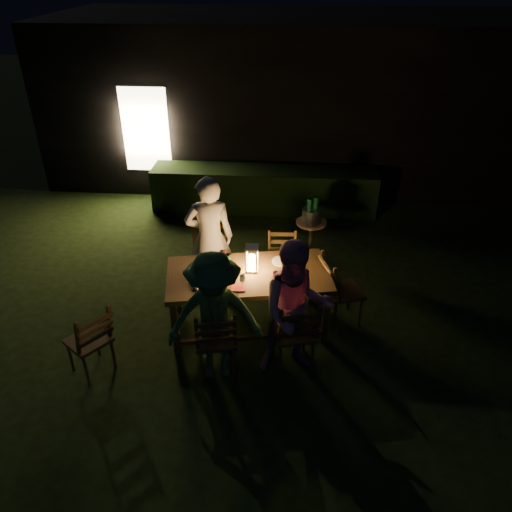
# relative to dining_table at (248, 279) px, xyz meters

# --- Properties ---
(garden_envelope) EXTENTS (40.00, 40.00, 3.20)m
(garden_envelope) POSITION_rel_dining_table_xyz_m (0.44, 5.98, 0.82)
(garden_envelope) COLOR black
(garden_envelope) RESTS_ON ground
(dining_table) EXTENTS (2.17, 1.37, 0.84)m
(dining_table) POSITION_rel_dining_table_xyz_m (0.00, 0.00, 0.00)
(dining_table) COLOR #4F371A
(dining_table) RESTS_ON ground
(chair_near_left) EXTENTS (0.54, 0.57, 1.02)m
(chair_near_left) POSITION_rel_dining_table_xyz_m (-0.29, -0.84, -0.45)
(chair_near_left) COLOR #4F371A
(chair_near_left) RESTS_ON ground
(chair_near_right) EXTENTS (0.58, 0.60, 1.04)m
(chair_near_right) POSITION_rel_dining_table_xyz_m (0.59, -0.67, -0.44)
(chair_near_right) COLOR #4F371A
(chair_near_right) RESTS_ON ground
(chair_far_left) EXTENTS (0.57, 0.59, 1.07)m
(chair_far_left) POSITION_rel_dining_table_xyz_m (-0.59, 0.67, -0.43)
(chair_far_left) COLOR #4F371A
(chair_far_left) RESTS_ON ground
(chair_far_right) EXTENTS (0.43, 0.46, 0.91)m
(chair_far_right) POSITION_rel_dining_table_xyz_m (0.40, 0.86, -0.48)
(chair_far_right) COLOR #4F371A
(chair_far_right) RESTS_ON ground
(chair_end) EXTENTS (0.61, 0.59, 1.03)m
(chair_end) POSITION_rel_dining_table_xyz_m (1.21, 0.23, -0.44)
(chair_end) COLOR #4F371A
(chair_end) RESTS_ON ground
(chair_spare) EXTENTS (0.64, 0.63, 0.98)m
(chair_spare) POSITION_rel_dining_table_xyz_m (-1.73, -0.96, -0.46)
(chair_spare) COLOR #4F371A
(chair_spare) RESTS_ON ground
(person_house_side) EXTENTS (0.73, 0.55, 1.81)m
(person_house_side) POSITION_rel_dining_table_xyz_m (-0.60, 0.72, 0.15)
(person_house_side) COLOR beige
(person_house_side) RESTS_ON ground
(person_opp_right) EXTENTS (0.93, 0.79, 1.70)m
(person_opp_right) POSITION_rel_dining_table_xyz_m (0.60, -0.72, 0.09)
(person_opp_right) COLOR #C98AAA
(person_opp_right) RESTS_ON ground
(person_opp_left) EXTENTS (1.15, 0.79, 1.62)m
(person_opp_left) POSITION_rel_dining_table_xyz_m (-0.29, -0.89, 0.06)
(person_opp_left) COLOR #376F3C
(person_opp_left) RESTS_ON ground
(lantern) EXTENTS (0.16, 0.16, 0.35)m
(lantern) POSITION_rel_dining_table_xyz_m (0.04, 0.06, 0.24)
(lantern) COLOR white
(lantern) RESTS_ON dining_table
(plate_far_left) EXTENTS (0.25, 0.25, 0.01)m
(plate_far_left) POSITION_rel_dining_table_xyz_m (-0.58, 0.11, 0.09)
(plate_far_left) COLOR white
(plate_far_left) RESTS_ON dining_table
(plate_near_left) EXTENTS (0.25, 0.25, 0.01)m
(plate_near_left) POSITION_rel_dining_table_xyz_m (-0.50, -0.32, 0.09)
(plate_near_left) COLOR white
(plate_near_left) RESTS_ON dining_table
(plate_far_right) EXTENTS (0.25, 0.25, 0.01)m
(plate_far_right) POSITION_rel_dining_table_xyz_m (0.40, 0.30, 0.09)
(plate_far_right) COLOR white
(plate_far_right) RESTS_ON dining_table
(plate_near_right) EXTENTS (0.25, 0.25, 0.01)m
(plate_near_right) POSITION_rel_dining_table_xyz_m (0.48, -0.13, 0.09)
(plate_near_right) COLOR white
(plate_near_right) RESTS_ON dining_table
(wineglass_a) EXTENTS (0.06, 0.06, 0.18)m
(wineglass_a) POSITION_rel_dining_table_xyz_m (-0.35, 0.22, 0.17)
(wineglass_a) COLOR #59070F
(wineglass_a) RESTS_ON dining_table
(wineglass_b) EXTENTS (0.06, 0.06, 0.18)m
(wineglass_b) POSITION_rel_dining_table_xyz_m (-0.68, -0.25, 0.17)
(wineglass_b) COLOR #59070F
(wineglass_b) RESTS_ON dining_table
(wineglass_c) EXTENTS (0.06, 0.06, 0.18)m
(wineglass_c) POSITION_rel_dining_table_xyz_m (0.35, -0.22, 0.17)
(wineglass_c) COLOR #59070F
(wineglass_c) RESTS_ON dining_table
(wineglass_d) EXTENTS (0.06, 0.06, 0.18)m
(wineglass_d) POSITION_rel_dining_table_xyz_m (0.57, 0.29, 0.17)
(wineglass_d) COLOR #59070F
(wineglass_d) RESTS_ON dining_table
(wineglass_e) EXTENTS (0.06, 0.06, 0.18)m
(wineglass_e) POSITION_rel_dining_table_xyz_m (-0.04, -0.31, 0.17)
(wineglass_e) COLOR silver
(wineglass_e) RESTS_ON dining_table
(bottle_table) EXTENTS (0.07, 0.07, 0.28)m
(bottle_table) POSITION_rel_dining_table_xyz_m (-0.25, -0.05, 0.22)
(bottle_table) COLOR #0F471E
(bottle_table) RESTS_ON dining_table
(napkin_left) EXTENTS (0.18, 0.14, 0.01)m
(napkin_left) POSITION_rel_dining_table_xyz_m (-0.09, -0.34, 0.09)
(napkin_left) COLOR red
(napkin_left) RESTS_ON dining_table
(napkin_right) EXTENTS (0.18, 0.14, 0.01)m
(napkin_right) POSITION_rel_dining_table_xyz_m (0.60, -0.19, 0.09)
(napkin_right) COLOR red
(napkin_right) RESTS_ON dining_table
(phone) EXTENTS (0.14, 0.07, 0.01)m
(phone) POSITION_rel_dining_table_xyz_m (-0.55, -0.41, 0.09)
(phone) COLOR black
(phone) RESTS_ON dining_table
(side_table) EXTENTS (0.48, 0.48, 0.64)m
(side_table) POSITION_rel_dining_table_xyz_m (0.82, 1.85, -0.19)
(side_table) COLOR #8F6947
(side_table) RESTS_ON ground
(ice_bucket) EXTENTS (0.30, 0.30, 0.22)m
(ice_bucket) POSITION_rel_dining_table_xyz_m (0.82, 1.85, -0.00)
(ice_bucket) COLOR #A5A8AD
(ice_bucket) RESTS_ON side_table
(bottle_bucket_a) EXTENTS (0.07, 0.07, 0.32)m
(bottle_bucket_a) POSITION_rel_dining_table_xyz_m (0.77, 1.81, 0.05)
(bottle_bucket_a) COLOR #0F471E
(bottle_bucket_a) RESTS_ON side_table
(bottle_bucket_b) EXTENTS (0.07, 0.07, 0.32)m
(bottle_bucket_b) POSITION_rel_dining_table_xyz_m (0.87, 1.89, 0.05)
(bottle_bucket_b) COLOR #0F471E
(bottle_bucket_b) RESTS_ON side_table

